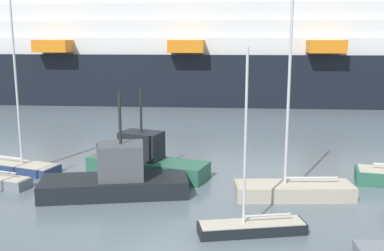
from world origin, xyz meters
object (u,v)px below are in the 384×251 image
at_px(channel_buoy_0, 97,154).
at_px(channel_buoy_1, 155,158).
at_px(sailboat_4, 294,188).
at_px(fishing_boat_0, 146,161).
at_px(sailboat_5, 17,164).
at_px(fishing_boat_1, 117,178).
at_px(cruise_ship, 311,46).
at_px(sailboat_2, 252,225).

height_order(channel_buoy_0, channel_buoy_1, channel_buoy_1).
relative_size(sailboat_4, fishing_boat_0, 1.47).
distance_m(sailboat_4, channel_buoy_1, 10.92).
xyz_separation_m(sailboat_5, channel_buoy_0, (4.15, 3.90, -0.22)).
xyz_separation_m(sailboat_4, fishing_boat_0, (-9.17, 2.88, 0.36)).
bearing_deg(channel_buoy_1, fishing_boat_1, -94.84).
height_order(channel_buoy_1, cruise_ship, cruise_ship).
bearing_deg(channel_buoy_0, channel_buoy_1, -8.25).
height_order(sailboat_5, fishing_boat_1, sailboat_5).
distance_m(sailboat_4, fishing_boat_1, 9.91).
height_order(sailboat_4, channel_buoy_1, sailboat_4).
xyz_separation_m(sailboat_5, cruise_ship, (22.69, 37.94, 7.01)).
distance_m(sailboat_2, fishing_boat_0, 10.51).
distance_m(sailboat_2, cruise_ship, 46.47).
relative_size(sailboat_2, channel_buoy_1, 5.66).
distance_m(channel_buoy_1, cruise_ship, 38.10).
distance_m(sailboat_2, fishing_boat_1, 8.65).
bearing_deg(sailboat_2, sailboat_5, -42.12).
relative_size(sailboat_4, channel_buoy_1, 8.17).
distance_m(sailboat_4, sailboat_5, 18.11).
xyz_separation_m(fishing_boat_1, channel_buoy_1, (0.57, 6.74, -0.64)).
height_order(sailboat_2, cruise_ship, cruise_ship).
distance_m(fishing_boat_1, cruise_ship, 44.40).
bearing_deg(sailboat_4, channel_buoy_0, -34.36).
bearing_deg(fishing_boat_1, cruise_ship, 55.19).
relative_size(fishing_boat_0, fishing_boat_1, 0.95).
xyz_separation_m(sailboat_4, fishing_boat_1, (-9.85, -0.99, 0.39)).
bearing_deg(sailboat_2, fishing_boat_0, -65.10).
height_order(sailboat_5, fishing_boat_0, sailboat_5).
height_order(fishing_boat_1, cruise_ship, cruise_ship).
xyz_separation_m(sailboat_2, channel_buoy_1, (-7.09, 10.71, -0.07)).
bearing_deg(channel_buoy_0, fishing_boat_0, -37.40).
bearing_deg(sailboat_4, sailboat_2, 56.67).
bearing_deg(cruise_ship, channel_buoy_0, -122.57).
bearing_deg(channel_buoy_1, cruise_ship, 67.97).
distance_m(channel_buoy_0, channel_buoy_1, 4.55).
height_order(sailboat_4, fishing_boat_0, sailboat_4).
bearing_deg(cruise_ship, fishing_boat_0, -114.34).
height_order(fishing_boat_0, channel_buoy_1, fishing_boat_0).
bearing_deg(channel_buoy_0, cruise_ship, 61.43).
xyz_separation_m(sailboat_2, cruise_ship, (6.95, 45.40, 7.08)).
relative_size(fishing_boat_0, cruise_ship, 0.07).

